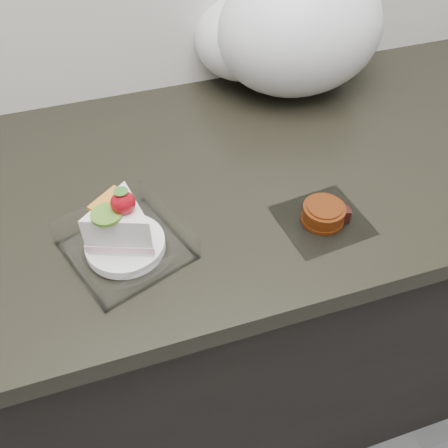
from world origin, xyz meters
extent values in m
cube|color=black|center=(0.00, 1.69, 0.43)|extent=(2.00, 0.60, 0.86)
cube|color=black|center=(0.00, 1.69, 0.88)|extent=(2.04, 0.64, 0.04)
cube|color=white|center=(-0.14, 1.55, 0.90)|extent=(0.21, 0.21, 0.00)
cylinder|color=white|center=(-0.14, 1.55, 0.91)|extent=(0.12, 0.12, 0.02)
ellipsoid|color=red|center=(-0.13, 1.54, 1.01)|extent=(0.04, 0.03, 0.04)
cone|color=#2D7223|center=(-0.13, 1.54, 1.03)|extent=(0.02, 0.02, 0.01)
cylinder|color=#5E962B|center=(-0.16, 1.54, 1.00)|extent=(0.04, 0.04, 0.01)
cube|color=orange|center=(-0.15, 1.57, 1.00)|extent=(0.06, 0.05, 0.01)
cube|color=white|center=(0.18, 1.52, 0.90)|extent=(0.15, 0.14, 0.00)
cylinder|color=#62270B|center=(0.18, 1.52, 0.92)|extent=(0.09, 0.09, 0.03)
cylinder|color=#62270B|center=(0.18, 1.52, 0.90)|extent=(0.09, 0.09, 0.01)
cylinder|color=#62270B|center=(0.18, 1.52, 0.93)|extent=(0.07, 0.07, 0.00)
cube|color=black|center=(0.21, 1.51, 0.91)|extent=(0.02, 0.02, 0.03)
ellipsoid|color=white|center=(0.30, 1.91, 1.03)|extent=(0.42, 0.37, 0.26)
ellipsoid|color=white|center=(0.20, 1.97, 1.00)|extent=(0.25, 0.24, 0.17)
camera|label=1|loc=(-0.15, 1.02, 1.50)|focal=40.00mm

